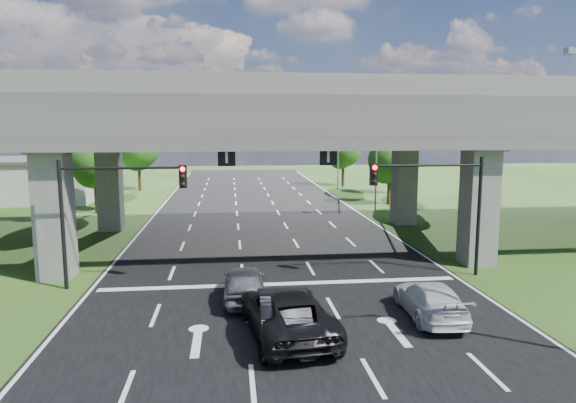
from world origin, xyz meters
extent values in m
plane|color=#234416|center=(0.00, 0.00, 0.00)|extent=(160.00, 160.00, 0.00)
cube|color=black|center=(0.00, 10.00, 0.01)|extent=(18.00, 120.00, 0.03)
cube|color=#393734|center=(0.00, 12.00, 8.00)|extent=(80.00, 15.00, 2.00)
cube|color=#64625C|center=(0.00, 4.75, 9.50)|extent=(80.00, 0.50, 1.00)
cube|color=#64625C|center=(0.00, 19.25, 9.50)|extent=(80.00, 0.50, 1.00)
cube|color=#64625C|center=(-11.00, 6.00, 3.50)|extent=(1.60, 1.60, 7.00)
cube|color=#64625C|center=(-11.00, 18.00, 3.50)|extent=(1.60, 1.60, 7.00)
cube|color=#64625C|center=(11.00, 6.00, 3.50)|extent=(1.60, 1.60, 7.00)
cube|color=#64625C|center=(11.00, 18.00, 3.50)|extent=(1.60, 1.60, 7.00)
cube|color=black|center=(-2.50, 5.00, 6.00)|extent=(0.85, 0.06, 0.85)
cube|color=black|center=(2.50, 5.00, 6.00)|extent=(0.85, 0.06, 0.85)
cylinder|color=black|center=(10.00, 4.00, 3.00)|extent=(0.18, 0.18, 6.00)
cylinder|color=black|center=(7.25, 4.00, 5.60)|extent=(5.50, 0.12, 0.12)
cube|color=black|center=(4.50, 3.82, 5.20)|extent=(0.35, 0.28, 1.05)
sphere|color=#FF0C05|center=(4.50, 3.66, 5.55)|extent=(0.22, 0.22, 0.22)
cylinder|color=black|center=(-10.00, 4.00, 3.00)|extent=(0.18, 0.18, 6.00)
cylinder|color=black|center=(-7.25, 4.00, 5.60)|extent=(5.50, 0.12, 0.12)
cube|color=black|center=(-4.50, 3.82, 5.20)|extent=(0.35, 0.28, 1.05)
sphere|color=#FF0C05|center=(-4.50, 3.66, 5.55)|extent=(0.22, 0.22, 0.22)
cube|color=gray|center=(7.50, -6.00, 9.60)|extent=(0.60, 0.25, 0.18)
cylinder|color=gray|center=(10.50, 24.00, 5.00)|extent=(0.16, 0.16, 10.00)
cylinder|color=gray|center=(9.00, 24.00, 9.70)|extent=(3.00, 0.10, 0.10)
cube|color=gray|center=(7.50, 24.00, 9.60)|extent=(0.60, 0.25, 0.18)
cylinder|color=gray|center=(10.50, 40.00, 5.00)|extent=(0.16, 0.16, 10.00)
cylinder|color=gray|center=(9.00, 40.00, 9.70)|extent=(3.00, 0.10, 0.10)
cube|color=gray|center=(7.50, 40.00, 9.60)|extent=(0.60, 0.25, 0.18)
cylinder|color=black|center=(-14.00, 26.00, 1.65)|extent=(0.36, 0.36, 3.30)
sphere|color=#1D5416|center=(-14.00, 26.00, 4.65)|extent=(4.50, 4.50, 4.50)
sphere|color=#1D5416|center=(-13.60, 25.70, 6.00)|extent=(3.60, 3.60, 3.60)
sphere|color=#1D5416|center=(-14.30, 26.40, 3.75)|extent=(3.30, 3.30, 3.30)
cylinder|color=black|center=(-17.00, 34.00, 1.43)|extent=(0.36, 0.36, 2.86)
sphere|color=#1D5416|center=(-17.00, 34.00, 4.03)|extent=(3.90, 3.90, 3.90)
sphere|color=#1D5416|center=(-16.60, 33.70, 5.20)|extent=(3.12, 3.12, 3.12)
sphere|color=#1D5416|center=(-17.30, 34.40, 3.25)|extent=(2.86, 2.86, 2.86)
cylinder|color=black|center=(-13.00, 42.00, 1.76)|extent=(0.36, 0.36, 3.52)
sphere|color=#1D5416|center=(-13.00, 42.00, 4.96)|extent=(4.80, 4.80, 4.80)
sphere|color=#1D5416|center=(-12.60, 41.70, 6.40)|extent=(3.84, 3.84, 3.84)
sphere|color=#1D5416|center=(-13.30, 42.40, 4.00)|extent=(3.52, 3.52, 3.52)
cylinder|color=black|center=(13.00, 28.00, 1.54)|extent=(0.36, 0.36, 3.08)
sphere|color=#1D5416|center=(13.00, 28.00, 4.34)|extent=(4.20, 4.20, 4.20)
sphere|color=#1D5416|center=(13.40, 27.70, 5.60)|extent=(3.36, 3.36, 3.36)
sphere|color=#1D5416|center=(12.70, 28.40, 3.50)|extent=(3.08, 3.08, 3.08)
cylinder|color=black|center=(16.00, 36.00, 1.43)|extent=(0.36, 0.36, 2.86)
sphere|color=#1D5416|center=(16.00, 36.00, 4.03)|extent=(3.90, 3.90, 3.90)
sphere|color=#1D5416|center=(16.40, 35.70, 5.20)|extent=(3.12, 3.12, 3.12)
sphere|color=#1D5416|center=(15.70, 36.40, 3.25)|extent=(2.86, 2.86, 2.86)
cylinder|color=black|center=(12.00, 44.00, 1.65)|extent=(0.36, 0.36, 3.30)
sphere|color=#1D5416|center=(12.00, 44.00, 4.65)|extent=(4.50, 4.50, 4.50)
sphere|color=#1D5416|center=(12.40, 43.70, 6.00)|extent=(3.60, 3.60, 3.60)
sphere|color=#1D5416|center=(11.70, 44.40, 3.75)|extent=(3.30, 3.30, 3.30)
imported|color=gray|center=(-1.80, 1.41, 0.79)|extent=(1.85, 4.47, 1.51)
imported|color=black|center=(-0.53, -2.27, 0.84)|extent=(1.85, 4.96, 1.62)
imported|color=silver|center=(5.40, -1.38, 0.72)|extent=(2.14, 4.82, 1.37)
imported|color=black|center=(-0.40, -2.55, 0.86)|extent=(3.42, 6.23, 1.65)
camera|label=1|loc=(-2.35, -20.05, 7.46)|focal=32.00mm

